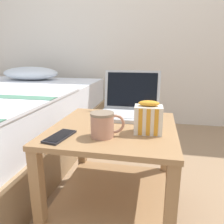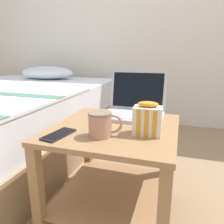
{
  "view_description": "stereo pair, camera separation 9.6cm",
  "coord_description": "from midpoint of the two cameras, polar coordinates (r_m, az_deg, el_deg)",
  "views": [
    {
      "loc": [
        0.19,
        -0.95,
        0.8
      ],
      "look_at": [
        0.0,
        -0.04,
        0.55
      ],
      "focal_mm": 35.0,
      "sensor_mm": 36.0,
      "label": 1
    },
    {
      "loc": [
        0.28,
        -0.93,
        0.8
      ],
      "look_at": [
        0.0,
        -0.04,
        0.55
      ],
      "focal_mm": 35.0,
      "sensor_mm": 36.0,
      "label": 2
    }
  ],
  "objects": [
    {
      "name": "bedside_table",
      "position": [
        1.09,
        -2.1,
        -12.09
      ],
      "size": [
        0.57,
        0.59,
        0.47
      ],
      "color": "#997047",
      "rests_on": "ground_plane"
    },
    {
      "name": "back_wall",
      "position": [
        2.62,
        6.94,
        24.81
      ],
      "size": [
        8.0,
        0.05,
        2.5
      ],
      "color": "beige",
      "rests_on": "ground_plane"
    },
    {
      "name": "laptop",
      "position": [
        1.19,
        2.36,
        1.38
      ],
      "size": [
        0.32,
        0.27,
        0.24
      ],
      "color": "#B7BABC",
      "rests_on": "bedside_table"
    },
    {
      "name": "ground_plane",
      "position": [
        1.26,
        -1.96,
        -24.58
      ],
      "size": [
        8.0,
        8.0,
        0.0
      ],
      "primitive_type": "plane",
      "color": "#937556"
    },
    {
      "name": "snack_bag",
      "position": [
        0.92,
        6.53,
        -1.73
      ],
      "size": [
        0.12,
        0.09,
        0.14
      ],
      "color": "silver",
      "rests_on": "bedside_table"
    },
    {
      "name": "cell_phone",
      "position": [
        0.92,
        -16.43,
        -6.17
      ],
      "size": [
        0.09,
        0.16,
        0.01
      ],
      "color": "black",
      "rests_on": "bedside_table"
    },
    {
      "name": "mug_front_left",
      "position": [
        0.88,
        -5.48,
        -3.04
      ],
      "size": [
        0.14,
        0.1,
        0.1
      ],
      "color": "tan",
      "rests_on": "bedside_table"
    }
  ]
}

